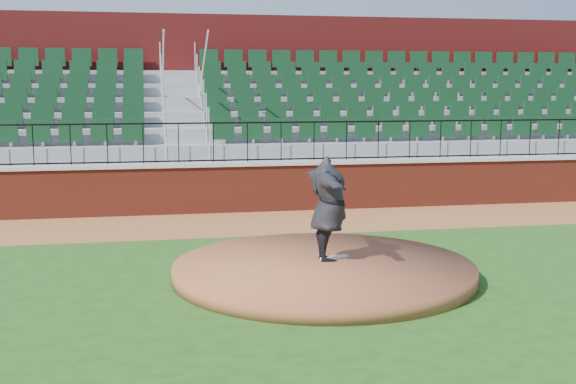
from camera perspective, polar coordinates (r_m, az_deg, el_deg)
The scene contains 10 objects.
ground at distance 12.21m, azimuth 1.34°, elevation -7.05°, with size 90.00×90.00×0.00m, color #1E4B15.
warning_track at distance 17.39m, azimuth -2.43°, elevation -2.40°, with size 34.00×3.20×0.01m, color brown.
field_wall at distance 18.85m, azimuth -3.15°, elevation 0.26°, with size 34.00×0.35×1.20m, color maroon.
wall_cap at distance 18.77m, azimuth -3.17°, elevation 2.23°, with size 34.00×0.45×0.10m, color #B7B7B7.
wall_railing at distance 18.72m, azimuth -3.18°, elevation 3.90°, with size 34.00×0.05×1.00m, color black, non-canonical shape.
seating_stands at distance 21.39m, azimuth -4.18°, elevation 5.78°, with size 34.00×5.10×4.60m, color gray, non-canonical shape.
concourse_wall at distance 24.16m, azimuth -4.98°, elevation 7.13°, with size 34.00×0.50×5.50m, color maroon.
pitchers_mound at distance 12.47m, azimuth 2.80°, elevation -6.13°, with size 5.12×5.12×0.25m, color brown.
pitching_rubber at distance 12.78m, azimuth 3.63°, elevation -5.12°, with size 0.53×0.13×0.04m, color silver.
pitcher at distance 12.46m, azimuth 3.17°, elevation -1.32°, with size 2.22×0.60×1.80m, color black.
Camera 1 is at (-2.50, -11.50, 3.23)m, focal length 45.51 mm.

